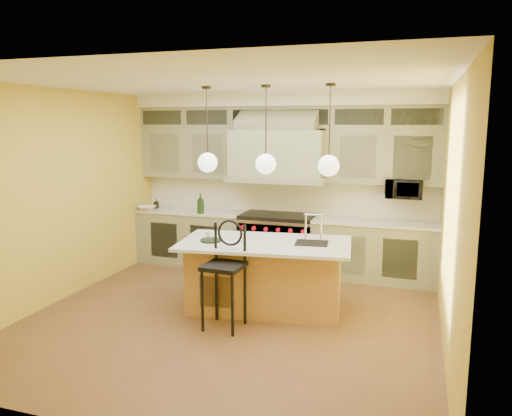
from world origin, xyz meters
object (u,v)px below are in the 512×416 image
(range, at_px, (278,243))
(microwave, at_px, (404,189))
(kitchen_island, at_px, (266,274))
(counter_stool, at_px, (225,267))

(range, bearing_deg, microwave, 3.12)
(microwave, bearing_deg, kitchen_island, -132.32)
(counter_stool, bearing_deg, kitchen_island, 70.55)
(kitchen_island, bearing_deg, range, 93.27)
(range, height_order, counter_stool, counter_stool)
(counter_stool, distance_m, microwave, 3.25)
(microwave, bearing_deg, counter_stool, -127.50)
(kitchen_island, height_order, counter_stool, kitchen_island)
(kitchen_island, height_order, microwave, microwave)
(counter_stool, bearing_deg, microwave, 55.16)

